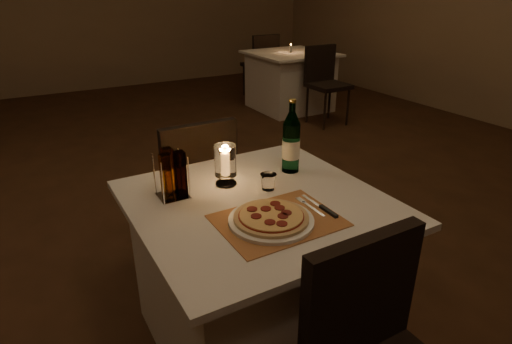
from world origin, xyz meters
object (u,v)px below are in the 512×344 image
chair_far (195,179)px  neighbor_table_right (290,81)px  water_bottle (291,143)px  plate (271,220)px  tumbler (268,182)px  main_table (258,273)px  hurricane_candle (225,162)px  pizza (271,217)px

chair_far → neighbor_table_right: (2.42, 2.62, -0.18)m
water_bottle → chair_far: bearing=118.4°
chair_far → plate: bearing=-93.2°
chair_far → water_bottle: size_ratio=2.61×
plate → neighbor_table_right: bearing=54.9°
plate → tumbler: 0.29m
main_table → chair_far: bearing=90.0°
plate → water_bottle: water_bottle is taller
hurricane_candle → neighbor_table_right: size_ratio=0.18×
main_table → water_bottle: bearing=33.5°
plate → hurricane_candle: hurricane_candle is taller
main_table → neighbor_table_right: same height
main_table → plate: (-0.05, -0.18, 0.38)m
water_bottle → hurricane_candle: bearing=177.3°
main_table → neighbor_table_right: size_ratio=1.00×
tumbler → water_bottle: water_bottle is taller
main_table → pizza: pizza is taller
tumbler → neighbor_table_right: (2.33, 3.27, -0.40)m
main_table → hurricane_candle: bearing=103.1°
water_bottle → pizza: bearing=-132.2°
tumbler → neighbor_table_right: tumbler is taller
pizza → hurricane_candle: hurricane_candle is taller
hurricane_candle → neighbor_table_right: (2.47, 3.13, -0.47)m
plate → neighbor_table_right: 4.32m
plate → water_bottle: (0.33, 0.37, 0.13)m
tumbler → pizza: bearing=-119.2°
plate → pizza: pizza is taller
chair_far → pizza: size_ratio=3.21×
pizza → hurricane_candle: bearing=89.7°
plate → main_table: bearing=74.5°
hurricane_candle → water_bottle: bearing=-2.7°
water_bottle → main_table: bearing=-146.5°
main_table → tumbler: bearing=38.0°
main_table → neighbor_table_right: bearing=54.0°
main_table → neighbor_table_right: 4.12m
chair_far → tumbler: (0.09, -0.64, 0.23)m
tumbler → water_bottle: bearing=31.3°
main_table → chair_far: chair_far is taller
chair_far → pizza: (-0.05, -0.89, 0.22)m
pizza → neighbor_table_right: pizza is taller
tumbler → neighbor_table_right: size_ratio=0.07×
pizza → chair_far: bearing=86.8°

